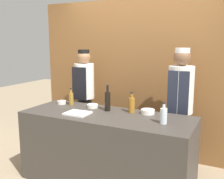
# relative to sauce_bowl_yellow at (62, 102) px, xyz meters

# --- Properties ---
(cabinet_wall) EXTENTS (3.40, 0.18, 2.40)m
(cabinet_wall) POSITION_rel_sauce_bowl_yellow_xyz_m (0.82, 0.94, 0.28)
(cabinet_wall) COLOR brown
(cabinet_wall) RESTS_ON ground_plane
(counter) EXTENTS (2.10, 0.79, 0.89)m
(counter) POSITION_rel_sauce_bowl_yellow_xyz_m (0.82, -0.20, -0.47)
(counter) COLOR #3D3833
(counter) RESTS_ON ground_plane
(sauce_bowl_yellow) EXTENTS (0.12, 0.12, 0.05)m
(sauce_bowl_yellow) POSITION_rel_sauce_bowl_yellow_xyz_m (0.00, 0.00, 0.00)
(sauce_bowl_yellow) COLOR white
(sauce_bowl_yellow) RESTS_ON counter
(sauce_bowl_brown) EXTENTS (0.15, 0.15, 0.05)m
(sauce_bowl_brown) POSITION_rel_sauce_bowl_yellow_xyz_m (0.50, 0.01, 0.00)
(sauce_bowl_brown) COLOR white
(sauce_bowl_brown) RESTS_ON counter
(sauce_bowl_green) EXTENTS (0.17, 0.17, 0.06)m
(sauce_bowl_green) POSITION_rel_sauce_bowl_yellow_xyz_m (1.26, 0.05, 0.01)
(sauce_bowl_green) COLOR white
(sauce_bowl_green) RESTS_ON counter
(cutting_board) EXTENTS (0.29, 0.24, 0.02)m
(cutting_board) POSITION_rel_sauce_bowl_yellow_xyz_m (0.50, -0.35, -0.02)
(cutting_board) COLOR white
(cutting_board) RESTS_ON counter
(bottle_amber) EXTENTS (0.08, 0.08, 0.26)m
(bottle_amber) POSITION_rel_sauce_bowl_yellow_xyz_m (1.06, 0.01, 0.08)
(bottle_amber) COLOR #9E661E
(bottle_amber) RESTS_ON counter
(bottle_soy) EXTENTS (0.07, 0.07, 0.33)m
(bottle_soy) POSITION_rel_sauce_bowl_yellow_xyz_m (0.75, -0.04, 0.10)
(bottle_soy) COLOR black
(bottle_soy) RESTS_ON counter
(bottle_vinegar) EXTENTS (0.07, 0.07, 0.23)m
(bottle_vinegar) POSITION_rel_sauce_bowl_yellow_xyz_m (0.15, 0.02, 0.07)
(bottle_vinegar) COLOR olive
(bottle_vinegar) RESTS_ON counter
(bottle_clear) EXTENTS (0.08, 0.08, 0.23)m
(bottle_clear) POSITION_rel_sauce_bowl_yellow_xyz_m (1.54, -0.25, 0.07)
(bottle_clear) COLOR silver
(bottle_clear) RESTS_ON counter
(chef_left) EXTENTS (0.30, 0.30, 1.64)m
(chef_left) POSITION_rel_sauce_bowl_yellow_xyz_m (0.08, 0.48, -0.01)
(chef_left) COLOR #28282D
(chef_left) RESTS_ON ground_plane
(chef_right) EXTENTS (0.33, 0.33, 1.68)m
(chef_right) POSITION_rel_sauce_bowl_yellow_xyz_m (1.56, 0.48, 0.01)
(chef_right) COLOR #28282D
(chef_right) RESTS_ON ground_plane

